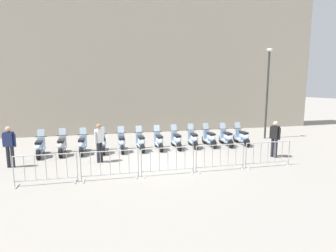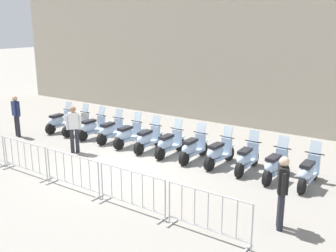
# 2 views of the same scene
# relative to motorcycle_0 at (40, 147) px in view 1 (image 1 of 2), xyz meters

# --- Properties ---
(ground_plane) EXTENTS (120.00, 120.00, 0.00)m
(ground_plane) POSITION_rel_motorcycle_0_xyz_m (4.96, -2.81, -0.45)
(ground_plane) COLOR gray
(building_facade) EXTENTS (28.04, 6.67, 10.27)m
(building_facade) POSITION_rel_motorcycle_0_xyz_m (6.28, 5.64, 4.68)
(building_facade) COLOR #B2A893
(building_facade) RESTS_ON ground
(motorcycle_0) EXTENTS (0.57, 1.73, 1.24)m
(motorcycle_0) POSITION_rel_motorcycle_0_xyz_m (0.00, 0.00, 0.00)
(motorcycle_0) COLOR black
(motorcycle_0) RESTS_ON ground
(motorcycle_1) EXTENTS (0.61, 1.72, 1.24)m
(motorcycle_1) POSITION_rel_motorcycle_0_xyz_m (0.97, -0.05, 0.00)
(motorcycle_1) COLOR black
(motorcycle_1) RESTS_ON ground
(motorcycle_2) EXTENTS (0.68, 1.71, 1.24)m
(motorcycle_2) POSITION_rel_motorcycle_0_xyz_m (1.92, -0.22, 0.00)
(motorcycle_2) COLOR black
(motorcycle_2) RESTS_ON ground
(motorcycle_3) EXTENTS (0.57, 1.73, 1.24)m
(motorcycle_3) POSITION_rel_motorcycle_0_xyz_m (2.90, -0.32, 0.00)
(motorcycle_3) COLOR black
(motorcycle_3) RESTS_ON ground
(motorcycle_4) EXTENTS (0.65, 1.72, 1.24)m
(motorcycle_4) POSITION_rel_motorcycle_0_xyz_m (3.84, -0.51, 0.00)
(motorcycle_4) COLOR black
(motorcycle_4) RESTS_ON ground
(motorcycle_5) EXTENTS (0.59, 1.72, 1.24)m
(motorcycle_5) POSITION_rel_motorcycle_0_xyz_m (4.80, -0.70, 0.00)
(motorcycle_5) COLOR black
(motorcycle_5) RESTS_ON ground
(motorcycle_6) EXTENTS (0.64, 1.72, 1.24)m
(motorcycle_6) POSITION_rel_motorcycle_0_xyz_m (5.76, -0.86, 0.00)
(motorcycle_6) COLOR black
(motorcycle_6) RESTS_ON ground
(motorcycle_7) EXTENTS (0.63, 1.72, 1.24)m
(motorcycle_7) POSITION_rel_motorcycle_0_xyz_m (6.72, -0.98, 0.00)
(motorcycle_7) COLOR black
(motorcycle_7) RESTS_ON ground
(motorcycle_8) EXTENTS (0.70, 1.71, 1.24)m
(motorcycle_8) POSITION_rel_motorcycle_0_xyz_m (7.68, -1.08, 0.00)
(motorcycle_8) COLOR black
(motorcycle_8) RESTS_ON ground
(motorcycle_9) EXTENTS (0.60, 1.72, 1.24)m
(motorcycle_9) POSITION_rel_motorcycle_0_xyz_m (8.65, -1.21, 0.00)
(motorcycle_9) COLOR black
(motorcycle_9) RESTS_ON ground
(motorcycle_10) EXTENTS (0.67, 1.72, 1.24)m
(motorcycle_10) POSITION_rel_motorcycle_0_xyz_m (9.59, -1.48, 0.00)
(motorcycle_10) COLOR black
(motorcycle_10) RESTS_ON ground
(motorcycle_11) EXTENTS (0.63, 1.72, 1.24)m
(motorcycle_11) POSITION_rel_motorcycle_0_xyz_m (10.55, -1.62, 0.00)
(motorcycle_11) COLOR black
(motorcycle_11) RESTS_ON ground
(barrier_segment_0) EXTENTS (2.05, 0.73, 1.07)m
(barrier_segment_0) POSITION_rel_motorcycle_0_xyz_m (0.39, -4.10, 0.07)
(barrier_segment_0) COLOR #B2B5B7
(barrier_segment_0) RESTS_ON ground
(barrier_segment_1) EXTENTS (2.05, 0.73, 1.07)m
(barrier_segment_1) POSITION_rel_motorcycle_0_xyz_m (2.53, -4.43, 0.07)
(barrier_segment_1) COLOR #B2B5B7
(barrier_segment_1) RESTS_ON ground
(barrier_segment_2) EXTENTS (2.05, 0.73, 1.07)m
(barrier_segment_2) POSITION_rel_motorcycle_0_xyz_m (4.66, -4.76, 0.07)
(barrier_segment_2) COLOR #B2B5B7
(barrier_segment_2) RESTS_ON ground
(barrier_segment_3) EXTENTS (2.05, 0.73, 1.07)m
(barrier_segment_3) POSITION_rel_motorcycle_0_xyz_m (6.79, -5.09, 0.07)
(barrier_segment_3) COLOR #B2B5B7
(barrier_segment_3) RESTS_ON ground
(barrier_segment_4) EXTENTS (2.05, 0.73, 1.07)m
(barrier_segment_4) POSITION_rel_motorcycle_0_xyz_m (8.93, -5.42, 0.07)
(barrier_segment_4) COLOR #B2B5B7
(barrier_segment_4) RESTS_ON ground
(street_lamp) EXTENTS (0.36, 0.36, 5.62)m
(street_lamp) POSITION_rel_motorcycle_0_xyz_m (13.12, -0.63, 2.95)
(street_lamp) COLOR #2D332D
(street_lamp) RESTS_ON ground
(officer_near_row_end) EXTENTS (0.45, 0.40, 1.73)m
(officer_near_row_end) POSITION_rel_motorcycle_0_xyz_m (2.51, -2.05, 0.53)
(officer_near_row_end) COLOR #23232D
(officer_near_row_end) RESTS_ON ground
(officer_mid_plaza) EXTENTS (0.30, 0.54, 1.73)m
(officer_mid_plaza) POSITION_rel_motorcycle_0_xyz_m (10.28, -4.37, 0.53)
(officer_mid_plaza) COLOR #23232D
(officer_mid_plaza) RESTS_ON ground
(officer_by_barriers) EXTENTS (0.52, 0.33, 1.73)m
(officer_by_barriers) POSITION_rel_motorcycle_0_xyz_m (-1.04, -1.41, 0.53)
(officer_by_barriers) COLOR #23232D
(officer_by_barriers) RESTS_ON ground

